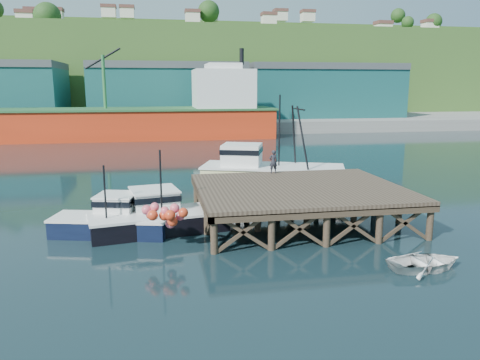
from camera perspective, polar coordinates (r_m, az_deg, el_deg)
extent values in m
plane|color=black|center=(27.40, -3.99, -5.55)|extent=(300.00, 300.00, 0.00)
cube|color=brown|center=(28.01, 7.20, -1.01)|extent=(12.00, 10.00, 0.25)
cube|color=#473828|center=(23.63, 10.72, -4.08)|extent=(12.00, 0.30, 0.35)
cylinder|color=#473828|center=(22.69, -3.18, -7.05)|extent=(0.36, 0.36, 2.60)
cylinder|color=#473828|center=(26.55, 22.13, -5.14)|extent=(0.36, 0.36, 2.60)
cylinder|color=#473828|center=(31.70, -5.33, -1.74)|extent=(0.36, 0.36, 2.60)
cylinder|color=#473828|center=(34.57, 13.84, -0.92)|extent=(0.36, 0.36, 2.60)
cube|color=gray|center=(96.36, -8.74, 7.10)|extent=(160.00, 40.00, 2.00)
cube|color=#195452|center=(91.12, -8.75, 10.33)|extent=(28.00, 16.00, 9.00)
cube|color=#195452|center=(96.82, 9.60, 10.36)|extent=(30.00, 16.00, 9.00)
cube|color=red|center=(74.85, -17.50, 6.44)|extent=(55.00, 9.50, 4.40)
cube|color=#26592D|center=(74.71, -17.61, 8.19)|extent=(55.50, 10.00, 0.30)
cube|color=silver|center=(74.85, -2.10, 11.01)|extent=(9.00, 9.00, 6.00)
cube|color=silver|center=(74.91, -2.12, 13.54)|extent=(5.00, 7.00, 1.20)
cylinder|color=black|center=(75.48, 0.20, 14.82)|extent=(0.70, 0.70, 2.50)
cube|color=#2D511E|center=(126.13, -9.33, 12.61)|extent=(220.00, 50.00, 22.00)
cube|color=black|center=(26.50, -15.44, -5.45)|extent=(6.56, 3.70, 0.96)
cube|color=silver|center=(26.36, -15.50, -4.41)|extent=(6.69, 3.78, 0.13)
cube|color=silver|center=(27.26, -14.79, -2.85)|extent=(2.46, 2.46, 0.96)
cube|color=black|center=(27.21, -14.81, -2.41)|extent=(2.59, 2.59, 0.32)
cylinder|color=black|center=(25.44, -16.13, -1.58)|extent=(0.10, 0.10, 2.99)
cube|color=black|center=(26.46, -9.78, -5.15)|extent=(7.80, 4.06, 1.03)
cube|color=silver|center=(26.32, -9.82, -4.03)|extent=(7.96, 4.14, 0.14)
cube|color=silver|center=(27.47, -10.40, -2.34)|extent=(2.88, 2.88, 1.03)
cube|color=black|center=(27.42, -10.42, -1.87)|extent=(3.04, 3.04, 0.34)
cylinder|color=black|center=(25.19, -9.62, -0.49)|extent=(0.10, 0.10, 3.66)
sphere|color=#E45465|center=(23.19, -10.40, -5.63)|extent=(0.48, 0.48, 0.48)
sphere|color=#E45465|center=(23.36, -7.90, -4.84)|extent=(0.48, 0.48, 0.48)
sphere|color=red|center=(22.74, -9.00, -4.73)|extent=(0.48, 0.48, 0.48)
cube|color=#EEE89A|center=(36.71, 3.99, 0.22)|extent=(11.37, 7.06, 1.76)
cube|color=silver|center=(36.54, 4.01, 1.65)|extent=(11.62, 7.31, 0.15)
cube|color=silver|center=(35.89, 0.24, 2.84)|extent=(3.67, 3.55, 1.76)
cube|color=black|center=(35.83, 0.25, 3.46)|extent=(3.80, 3.68, 0.39)
cylinder|color=black|center=(36.32, 4.82, 5.70)|extent=(0.12, 0.12, 5.86)
imported|color=white|center=(22.48, 21.68, -9.26)|extent=(3.50, 2.57, 0.70)
imported|color=#212129|center=(31.87, 4.08, 2.24)|extent=(0.59, 0.40, 1.59)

